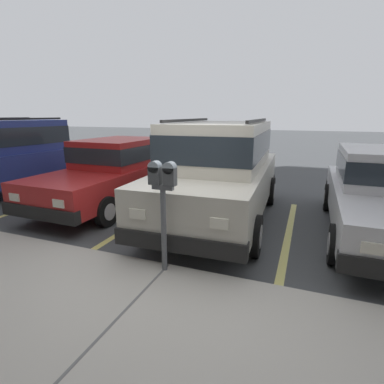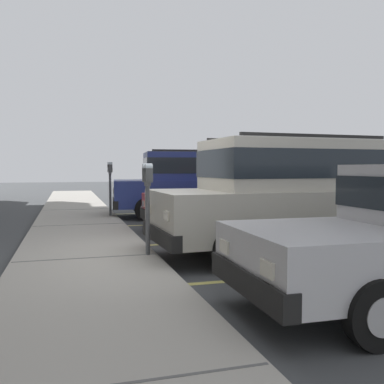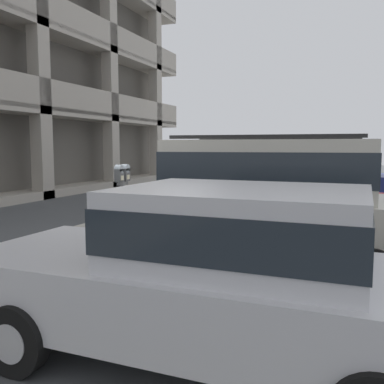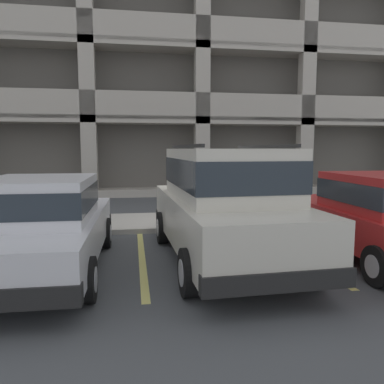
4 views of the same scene
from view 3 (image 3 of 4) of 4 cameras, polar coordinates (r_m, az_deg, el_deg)
ground_plane at (r=7.51m, az=-6.74°, el=-8.82°), size 80.00×80.00×0.10m
sidewalk at (r=8.16m, az=-14.89°, el=-6.98°), size 40.00×2.20×0.12m
parking_stall_lines at (r=8.32m, az=6.70°, el=-6.97°), size 11.74×4.80×0.01m
silver_suv at (r=6.53m, az=9.91°, el=-0.94°), size 2.15×4.85×2.03m
red_sedan at (r=3.73m, az=3.69°, el=-10.41°), size 1.89×4.50×1.54m
dark_hatchback at (r=9.20m, az=15.12°, el=-0.71°), size 1.90×4.51×1.54m
blue_coupe at (r=12.48m, az=15.30°, el=2.26°), size 2.35×4.94×2.03m
parking_meter_near at (r=7.45m, az=-9.25°, el=0.82°), size 0.35×0.12×1.45m
parking_meter_far at (r=12.79m, az=3.98°, el=3.38°), size 0.35×0.12×1.55m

